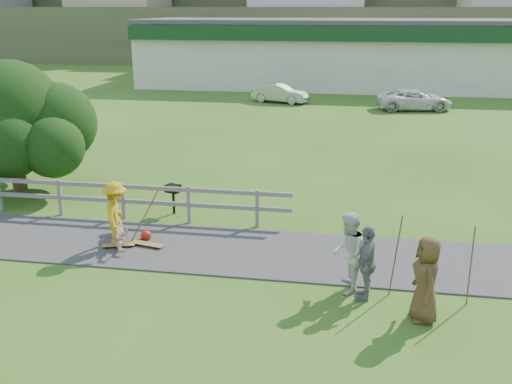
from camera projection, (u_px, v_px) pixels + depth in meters
ground at (151, 272)px, 13.51m from camera, size 260.00×260.00×0.00m
path at (171, 246)px, 14.91m from camera, size 34.00×3.00×0.04m
fence at (40, 191)px, 17.11m from camera, size 15.05×0.10×1.10m
strip_mall at (348, 52)px, 44.84m from camera, size 32.50×10.75×5.10m
skater_rider at (116, 218)px, 14.57m from camera, size 0.90×1.23×1.70m
skater_fallen at (119, 232)px, 15.00m from camera, size 1.81×1.12×0.65m
spectator_a at (348, 253)px, 12.34m from camera, size 0.69×0.88×1.81m
spectator_b at (367, 263)px, 12.05m from camera, size 0.49×1.01×1.66m
spectator_c at (426, 279)px, 11.19m from camera, size 0.68×0.94×1.78m
car_silver at (280, 93)px, 37.28m from camera, size 3.94×2.33×1.23m
car_white at (414, 100)px, 34.60m from camera, size 4.79×2.86×1.25m
tree at (14, 139)px, 19.07m from camera, size 5.57×5.57×3.58m
bbq at (174, 199)px, 17.18m from camera, size 0.50×0.43×0.91m
longboard_rider at (119, 247)px, 14.82m from camera, size 0.85×0.45×0.09m
longboard_fallen at (147, 246)px, 14.87m from camera, size 0.93×0.40×0.10m
helmet at (146, 235)px, 15.29m from camera, size 0.29×0.29×0.29m
pole_rider at (144, 213)px, 14.84m from camera, size 0.03×0.03×1.76m
pole_spec_left at (396, 256)px, 12.14m from camera, size 0.03×0.03×1.86m
pole_spec_right at (471, 266)px, 11.74m from camera, size 0.03×0.03×1.77m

